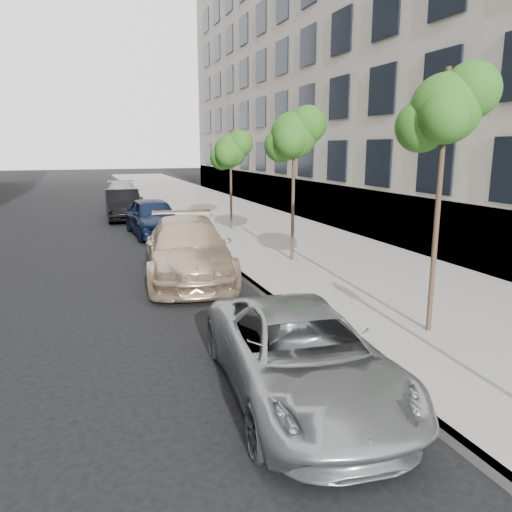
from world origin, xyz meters
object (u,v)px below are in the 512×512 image
sedan_blue (153,217)px  sedan_rear (123,193)px  tree_near (447,109)px  minivan (301,355)px  tree_mid (295,135)px  tree_far (231,150)px  sedan_black (123,205)px  suv (188,249)px

sedan_blue → sedan_rear: (-0.18, 11.81, -0.05)m
tree_near → minivan: bearing=-158.7°
tree_mid → sedan_rear: bearing=100.7°
tree_far → sedan_blue: size_ratio=0.91×
tree_far → sedan_rear: 12.79m
tree_near → sedan_black: bearing=102.6°
tree_far → sedan_rear: (-3.51, 12.00, -2.71)m
tree_near → tree_mid: 6.51m
minivan → sedan_rear: 26.30m
tree_near → sedan_blue: bearing=104.2°
tree_mid → sedan_black: 12.90m
minivan → sedan_rear: (-0.18, 26.30, 0.07)m
minivan → sedan_rear: size_ratio=0.94×
sedan_rear → sedan_blue: bearing=-86.0°
sedan_blue → sedan_black: 5.18m
sedan_blue → minivan: bearing=-93.1°
tree_near → tree_far: bearing=90.0°
tree_far → sedan_blue: bearing=176.8°
tree_near → tree_far: tree_near is taller
tree_mid → sedan_blue: bearing=116.4°
tree_near → minivan: (-3.33, -1.30, -3.59)m
tree_far → tree_mid: bearing=-90.0°
tree_near → sedan_blue: size_ratio=1.08×
tree_mid → minivan: tree_mid is taller
tree_mid → sedan_black: (-4.08, 11.81, -3.19)m
tree_near → tree_far: size_ratio=1.18×
suv → sedan_blue: size_ratio=1.24×
sedan_blue → sedan_black: sedan_blue is taller
tree_mid → minivan: size_ratio=1.00×
tree_near → tree_mid: (0.00, 6.50, -0.30)m
sedan_black → sedan_blue: bearing=-80.3°
sedan_black → tree_far: bearing=-51.1°
sedan_black → tree_near: bearing=-76.1°
minivan → sedan_black: sedan_black is taller
tree_near → minivan: tree_near is taller
tree_far → minivan: bearing=-103.1°
sedan_blue → sedan_rear: size_ratio=0.91×
suv → sedan_blue: 7.20m
minivan → sedan_blue: (0.00, 14.49, 0.12)m
sedan_blue → tree_mid: bearing=-66.7°
tree_far → minivan: (-3.33, -14.30, -2.78)m
tree_mid → tree_far: (0.00, 6.50, -0.50)m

